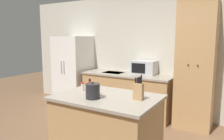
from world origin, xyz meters
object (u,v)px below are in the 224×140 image
microwave (144,67)px  kettle (93,91)px  spice_bottle_short_red (83,87)px  refrigerator (73,71)px  fire_extinguisher (57,93)px  spice_bottle_tall_dark (97,90)px  pantry_cabinet (196,66)px  knife_block (138,91)px  spice_bottle_amber_oil (90,86)px

microwave → kettle: microwave is taller
microwave → kettle: bearing=-83.3°
spice_bottle_short_red → refrigerator: bearing=133.6°
fire_extinguisher → refrigerator: bearing=-2.2°
microwave → spice_bottle_short_red: bearing=-92.5°
spice_bottle_tall_dark → spice_bottle_short_red: (-0.30, 0.09, -0.01)m
microwave → fire_extinguisher: bearing=-176.3°
microwave → spice_bottle_short_red: 1.99m
pantry_cabinet → spice_bottle_short_red: pantry_cabinet is taller
refrigerator → kettle: bearing=-44.8°
knife_block → fire_extinguisher: bearing=149.7°
kettle → spice_bottle_short_red: bearing=144.7°
spice_bottle_short_red → kettle: (0.35, -0.25, 0.04)m
refrigerator → fire_extinguisher: 0.88m
pantry_cabinet → spice_bottle_short_red: bearing=-121.4°
kettle → spice_bottle_tall_dark: bearing=108.1°
spice_bottle_tall_dark → spice_bottle_amber_oil: spice_bottle_amber_oil is taller
spice_bottle_short_red → spice_bottle_amber_oil: 0.12m
kettle → fire_extinguisher: size_ratio=0.43×
pantry_cabinet → spice_bottle_tall_dark: pantry_cabinet is taller
microwave → fire_extinguisher: (-2.41, -0.16, -0.83)m
microwave → knife_block: 2.14m
spice_bottle_tall_dark → refrigerator: bearing=136.8°
spice_bottle_amber_oil → fire_extinguisher: (-2.43, 1.82, -0.82)m
spice_bottle_tall_dark → kettle: 0.16m
kettle → knife_block: bearing=25.4°
spice_bottle_amber_oil → fire_extinguisher: size_ratio=0.37×
knife_block → spice_bottle_amber_oil: (-0.73, 0.03, -0.03)m
knife_block → spice_bottle_tall_dark: bearing=-171.6°
spice_bottle_amber_oil → kettle: 0.36m
spice_bottle_tall_dark → pantry_cabinet: bearing=66.7°
knife_block → spice_bottle_short_red: bearing=179.1°
kettle → fire_extinguisher: bearing=142.1°
knife_block → spice_bottle_amber_oil: size_ratio=1.72×
spice_bottle_short_red → kettle: kettle is taller
microwave → spice_bottle_amber_oil: microwave is taller
microwave → fire_extinguisher: size_ratio=1.06×
kettle → microwave: bearing=96.7°
spice_bottle_tall_dark → spice_bottle_short_red: bearing=162.6°
knife_block → pantry_cabinet: bearing=80.8°
spice_bottle_short_red → fire_extinguisher: spice_bottle_short_red is taller
spice_bottle_short_red → spice_bottle_amber_oil: bearing=8.6°
kettle → refrigerator: bearing=135.2°
spice_bottle_amber_oil → fire_extinguisher: 3.15m
refrigerator → spice_bottle_amber_oil: 2.57m
pantry_cabinet → spice_bottle_short_red: size_ratio=19.70×
spice_bottle_amber_oil → fire_extinguisher: spice_bottle_amber_oil is taller
microwave → spice_bottle_tall_dark: 2.09m
refrigerator → spice_bottle_amber_oil: (1.84, -1.79, 0.18)m
spice_bottle_tall_dark → fire_extinguisher: 3.35m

